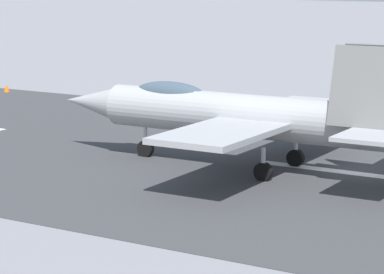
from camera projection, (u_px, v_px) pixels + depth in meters
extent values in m
plane|color=gray|center=(358.00, 174.00, 38.31)|extent=(400.00, 400.00, 0.00)
cube|color=#3A3B3D|center=(358.00, 174.00, 38.31)|extent=(240.00, 26.00, 0.02)
cube|color=white|center=(347.00, 172.00, 38.54)|extent=(8.00, 0.70, 0.00)
cylinder|color=#A0A2A6|center=(243.00, 116.00, 38.94)|extent=(13.07, 2.07, 1.87)
cone|color=#A0A2A6|center=(92.00, 102.00, 42.96)|extent=(3.04, 1.64, 1.59)
ellipsoid|color=#3F5160|center=(170.00, 94.00, 40.66)|extent=(3.62, 1.16, 1.10)
cube|color=#A0A2A6|center=(220.00, 134.00, 35.23)|extent=(3.49, 5.82, 0.24)
cube|color=#A0A2A6|center=(300.00, 108.00, 41.69)|extent=(3.49, 5.82, 0.24)
cube|color=#A0A2A6|center=(373.00, 136.00, 33.54)|extent=(2.44, 2.84, 0.16)
cube|color=slate|center=(363.00, 87.00, 35.02)|extent=(2.61, 0.99, 3.14)
cube|color=slate|center=(379.00, 82.00, 36.55)|extent=(2.61, 0.99, 3.14)
cylinder|color=silver|center=(145.00, 142.00, 41.75)|extent=(0.18, 0.18, 1.40)
cylinder|color=black|center=(146.00, 149.00, 41.81)|extent=(0.76, 0.31, 0.76)
cylinder|color=silver|center=(263.00, 164.00, 36.98)|extent=(0.18, 0.18, 1.40)
cylinder|color=black|center=(263.00, 172.00, 37.04)|extent=(0.76, 0.31, 0.76)
cylinder|color=silver|center=(296.00, 151.00, 39.69)|extent=(0.18, 0.18, 1.40)
cylinder|color=black|center=(296.00, 158.00, 39.75)|extent=(0.76, 0.31, 0.76)
cone|color=orange|center=(260.00, 111.00, 53.60)|extent=(0.44, 0.44, 0.55)
cone|color=orange|center=(7.00, 88.00, 63.89)|extent=(0.44, 0.44, 0.55)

